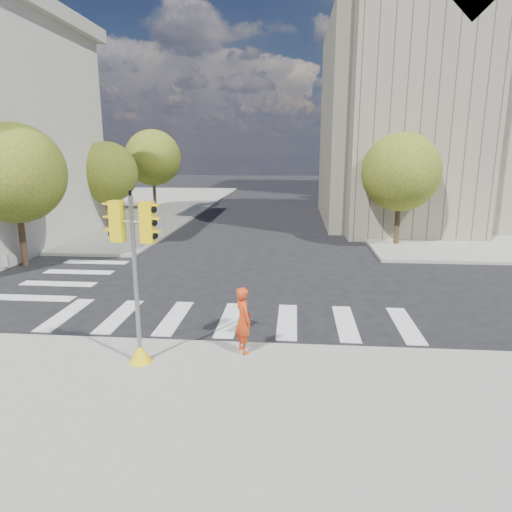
{
  "coord_description": "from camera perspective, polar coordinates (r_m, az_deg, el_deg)",
  "views": [
    {
      "loc": [
        1.88,
        -15.43,
        5.23
      ],
      "look_at": [
        0.73,
        -2.08,
        2.1
      ],
      "focal_mm": 32.0,
      "sensor_mm": 36.0,
      "label": 1
    }
  ],
  "objects": [
    {
      "name": "tree_re_mid",
      "position": [
        37.86,
        13.74,
        11.47
      ],
      "size": [
        4.6,
        4.6,
        6.66
      ],
      "color": "#382616",
      "rests_on": "ground"
    },
    {
      "name": "sidewalk_far_left",
      "position": [
        47.13,
        -22.89,
        5.85
      ],
      "size": [
        28.0,
        40.0,
        0.15
      ],
      "primitive_type": "cube",
      "color": "gray",
      "rests_on": "ground"
    },
    {
      "name": "sidewalk_far_right",
      "position": [
        45.51,
        28.47,
        5.07
      ],
      "size": [
        28.0,
        40.0,
        0.15
      ],
      "primitive_type": "cube",
      "color": "gray",
      "rests_on": "ground"
    },
    {
      "name": "tree_lw_far",
      "position": [
        41.33,
        -12.78,
        11.88
      ],
      "size": [
        4.8,
        4.8,
        6.95
      ],
      "color": "#382616",
      "rests_on": "ground"
    },
    {
      "name": "tree_lw_mid",
      "position": [
        31.96,
        -18.14,
        9.89
      ],
      "size": [
        4.0,
        4.0,
        5.77
      ],
      "color": "#382616",
      "rests_on": "ground"
    },
    {
      "name": "tree_re_near",
      "position": [
        26.07,
        17.65,
        9.96
      ],
      "size": [
        4.2,
        4.2,
        6.16
      ],
      "color": "#382616",
      "rests_on": "ground"
    },
    {
      "name": "civic_building",
      "position": [
        37.23,
        27.53,
        14.86
      ],
      "size": [
        26.0,
        16.0,
        19.39
      ],
      "color": "gray",
      "rests_on": "ground"
    },
    {
      "name": "lamp_far",
      "position": [
        43.86,
        13.24,
        11.97
      ],
      "size": [
        0.35,
        0.18,
        8.11
      ],
      "color": "black",
      "rests_on": "sidewalk_far_right"
    },
    {
      "name": "office_tower",
      "position": [
        61.63,
        25.74,
        21.06
      ],
      "size": [
        20.0,
        18.0,
        30.0
      ],
      "primitive_type": "cube",
      "color": "#9EA0A3",
      "rests_on": "ground"
    },
    {
      "name": "tree_lw_near",
      "position": [
        23.06,
        -27.93,
        9.1
      ],
      "size": [
        4.4,
        4.4,
        6.41
      ],
      "color": "#382616",
      "rests_on": "ground"
    },
    {
      "name": "traffic_signal",
      "position": [
        11.18,
        -14.71,
        -4.59
      ],
      "size": [
        1.08,
        0.56,
        4.19
      ],
      "rotation": [
        0.0,
        0.0,
        -0.15
      ],
      "color": "yellow",
      "rests_on": "sidewalk_near"
    },
    {
      "name": "photographer",
      "position": [
        11.69,
        -1.6,
        -7.99
      ],
      "size": [
        0.67,
        0.75,
        1.73
      ],
      "primitive_type": "imported",
      "rotation": [
        0.0,
        0.0,
        2.08
      ],
      "color": "#C43A12",
      "rests_on": "sidewalk_near"
    },
    {
      "name": "lamp_near",
      "position": [
        30.07,
        17.02,
        11.36
      ],
      "size": [
        0.35,
        0.18,
        8.11
      ],
      "color": "black",
      "rests_on": "sidewalk_far_right"
    },
    {
      "name": "ground",
      "position": [
        16.4,
        -1.91,
        -5.45
      ],
      "size": [
        160.0,
        160.0,
        0.0
      ],
      "primitive_type": "plane",
      "color": "black",
      "rests_on": "ground"
    },
    {
      "name": "tree_re_far",
      "position": [
        49.77,
        11.64,
        11.33
      ],
      "size": [
        4.0,
        4.0,
        5.88
      ],
      "color": "#382616",
      "rests_on": "ground"
    }
  ]
}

